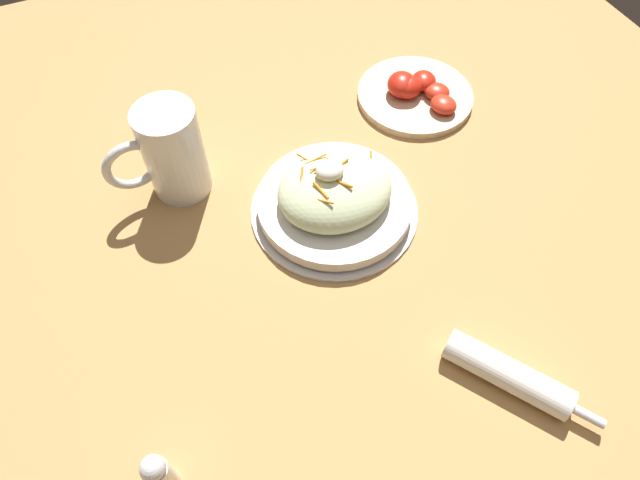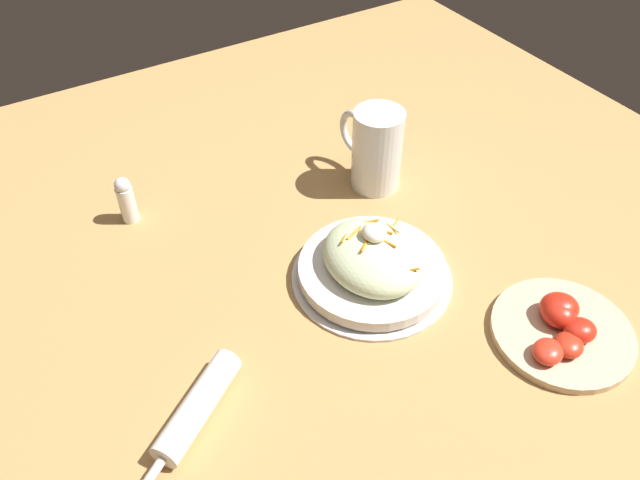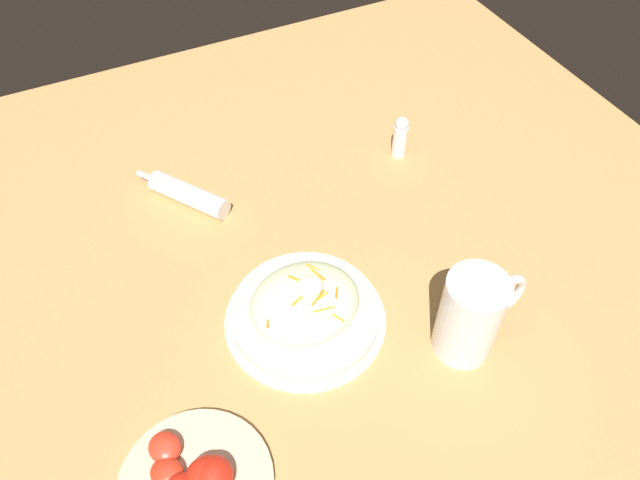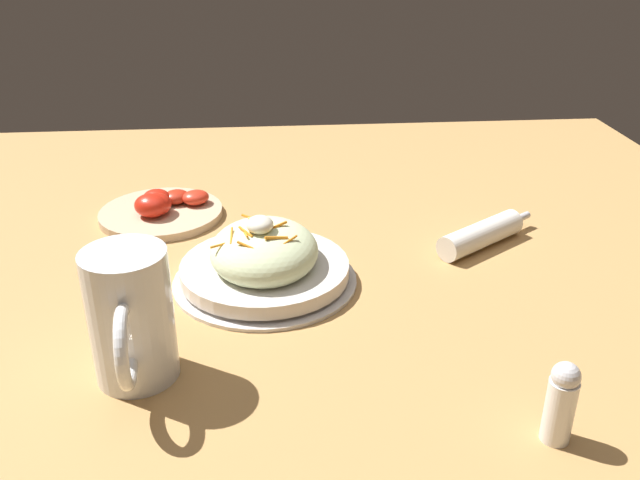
# 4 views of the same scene
# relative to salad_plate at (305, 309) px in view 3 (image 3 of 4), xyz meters

# --- Properties ---
(ground_plane) EXTENTS (1.43, 1.43, 0.00)m
(ground_plane) POSITION_rel_salad_plate_xyz_m (-0.04, -0.03, -0.03)
(ground_plane) COLOR #B2844C
(salad_plate) EXTENTS (0.23, 0.23, 0.09)m
(salad_plate) POSITION_rel_salad_plate_xyz_m (0.00, 0.00, 0.00)
(salad_plate) COLOR silver
(salad_plate) RESTS_ON ground_plane
(beer_mug) EXTENTS (0.14, 0.08, 0.14)m
(beer_mug) POSITION_rel_salad_plate_xyz_m (-0.18, 0.13, 0.03)
(beer_mug) COLOR white
(beer_mug) RESTS_ON ground_plane
(napkin_roll) EXTENTS (0.12, 0.16, 0.04)m
(napkin_roll) POSITION_rel_salad_plate_xyz_m (0.08, -0.30, -0.01)
(napkin_roll) COLOR white
(napkin_roll) RESTS_ON ground_plane
(salt_shaker) EXTENTS (0.03, 0.03, 0.08)m
(salt_shaker) POSITION_rel_salad_plate_xyz_m (-0.30, -0.25, 0.01)
(salt_shaker) COLOR white
(salt_shaker) RESTS_ON ground_plane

